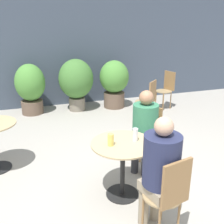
% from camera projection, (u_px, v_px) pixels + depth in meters
% --- Properties ---
extents(ground_plane, '(20.00, 20.00, 0.00)m').
position_uv_depth(ground_plane, '(139.00, 198.00, 3.23)').
color(ground_plane, '#9E998E').
extents(storefront_wall, '(10.00, 0.06, 3.00)m').
position_uv_depth(storefront_wall, '(72.00, 45.00, 6.45)').
color(storefront_wall, '#3D4756').
rests_on(storefront_wall, ground_plane).
extents(cafe_table_near, '(0.76, 0.76, 0.71)m').
position_uv_depth(cafe_table_near, '(123.00, 156.00, 3.12)').
color(cafe_table_near, black).
rests_on(cafe_table_near, ground_plane).
extents(bistro_chair_0, '(0.39, 0.41, 0.91)m').
position_uv_depth(bistro_chair_0, '(169.00, 192.00, 2.46)').
color(bistro_chair_0, '#997F56').
rests_on(bistro_chair_0, ground_plane).
extents(bistro_chair_1, '(0.45, 0.44, 0.91)m').
position_uv_depth(bistro_chair_1, '(148.00, 132.00, 3.78)').
color(bistro_chair_1, '#997F56').
rests_on(bistro_chair_1, ground_plane).
extents(bistro_chair_2, '(0.42, 0.41, 0.91)m').
position_uv_depth(bistro_chair_2, '(167.00, 87.00, 6.38)').
color(bistro_chair_2, '#997F56').
rests_on(bistro_chair_2, ground_plane).
extents(bistro_chair_3, '(0.44, 0.45, 0.91)m').
position_uv_depth(bistro_chair_3, '(149.00, 98.00, 5.45)').
color(bistro_chair_3, '#997F56').
rests_on(bistro_chair_3, ground_plane).
extents(seated_person_0, '(0.37, 0.40, 1.25)m').
position_uv_depth(seated_person_0, '(160.00, 167.00, 2.52)').
color(seated_person_0, gray).
rests_on(seated_person_0, ground_plane).
extents(seated_person_1, '(0.45, 0.45, 1.19)m').
position_uv_depth(seated_person_1, '(145.00, 125.00, 3.60)').
color(seated_person_1, '#2D2D33').
rests_on(seated_person_1, ground_plane).
extents(beer_glass_0, '(0.06, 0.06, 0.16)m').
position_uv_depth(beer_glass_0, '(135.00, 135.00, 3.09)').
color(beer_glass_0, silver).
rests_on(beer_glass_0, cafe_table_near).
extents(beer_glass_1, '(0.07, 0.07, 0.14)m').
position_uv_depth(beer_glass_1, '(111.00, 140.00, 2.98)').
color(beer_glass_1, '#DBC65B').
rests_on(beer_glass_1, cafe_table_near).
extents(potted_plant_0, '(0.67, 0.67, 1.16)m').
position_uv_depth(potted_plant_0, '(30.00, 87.00, 5.97)').
color(potted_plant_0, brown).
rests_on(potted_plant_0, ground_plane).
extents(potted_plant_1, '(0.81, 0.81, 1.23)m').
position_uv_depth(potted_plant_1, '(76.00, 81.00, 6.17)').
color(potted_plant_1, slate).
rests_on(potted_plant_1, ground_plane).
extents(potted_plant_2, '(0.71, 0.71, 1.16)m').
position_uv_depth(potted_plant_2, '(114.00, 81.00, 6.41)').
color(potted_plant_2, brown).
rests_on(potted_plant_2, ground_plane).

